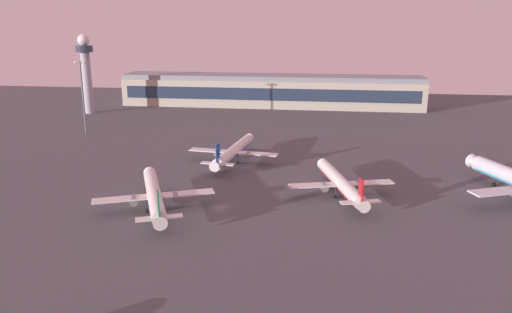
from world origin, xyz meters
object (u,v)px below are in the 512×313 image
Objects in this scene: control_tower at (86,68)px; airplane_far_stand at (341,183)px; airplane_taxiway_distant at (154,195)px; airplane_near_gate at (233,151)px; apron_light_central at (83,93)px.

airplane_far_stand is (119.36, -103.41, -18.44)m from control_tower.
airplane_near_gate is at bearing 51.98° from airplane_taxiway_distant.
airplane_near_gate is at bearing -27.35° from apron_light_central.
apron_light_central is at bearing 159.67° from airplane_near_gate.
airplane_far_stand is at bearing -31.55° from apron_light_central.
control_tower is 1.32× the size of apron_light_central.
apron_light_central reaches higher than airplane_far_stand.
airplane_taxiway_distant is at bearing -176.38° from airplane_far_stand.
airplane_near_gate is 1.30× the size of apron_light_central.
control_tower is 116.63m from airplane_near_gate.
airplane_taxiway_distant is at bearing -97.84° from airplane_near_gate.
airplane_taxiway_distant is 1.23× the size of apron_light_central.
airplane_near_gate is at bearing -41.60° from control_tower.
airplane_taxiway_distant is 1.01× the size of airplane_far_stand.
apron_light_central is (-100.68, 61.83, 12.78)m from airplane_far_stand.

